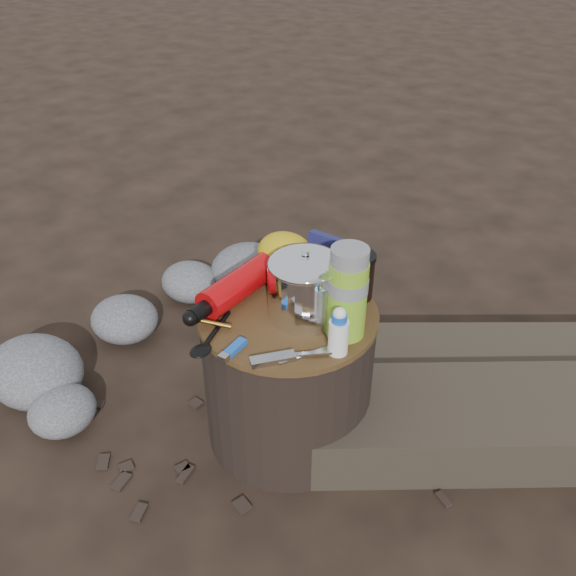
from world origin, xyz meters
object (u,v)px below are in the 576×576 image
Objects in this scene: travel_mug at (358,276)px; camping_pot at (305,285)px; stump at (288,374)px; fuel_bottle at (239,285)px; thermos at (347,293)px.

camping_pot is at bearing -109.46° from travel_mug.
stump is 3.67× the size of travel_mug.
fuel_bottle is at bearing -139.69° from travel_mug.
fuel_bottle is 1.42× the size of thermos.
camping_pot reaches higher than stump.
fuel_bottle is at bearing -165.86° from camping_pot.
travel_mug reaches higher than stump.
stump is at bearing -157.18° from camping_pot.
travel_mug is (0.23, 0.19, 0.02)m from fuel_bottle.
travel_mug is at bearing 114.07° from thermos.
stump is at bearing -118.92° from travel_mug.
camping_pot is (0.04, 0.02, 0.29)m from stump.
thermos reaches higher than fuel_bottle.
stump is 0.29m from camping_pot.
camping_pot is 0.19m from fuel_bottle.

